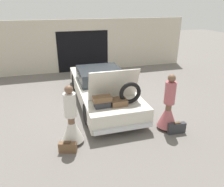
# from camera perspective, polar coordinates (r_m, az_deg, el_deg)

# --- Properties ---
(ground_plane) EXTENTS (40.00, 40.00, 0.00)m
(ground_plane) POSITION_cam_1_polar(r_m,az_deg,el_deg) (8.68, -2.62, -1.89)
(ground_plane) COLOR slate
(garage_wall_back) EXTENTS (12.00, 0.14, 2.80)m
(garage_wall_back) POSITION_cam_1_polar(r_m,az_deg,el_deg) (12.39, -7.65, 12.21)
(garage_wall_back) COLOR beige
(garage_wall_back) RESTS_ON ground_plane
(car) EXTENTS (1.91, 5.27, 1.76)m
(car) POSITION_cam_1_polar(r_m,az_deg,el_deg) (8.46, -2.68, 1.57)
(car) COLOR silver
(car) RESTS_ON ground_plane
(person_left) EXTENTS (0.63, 0.63, 1.69)m
(person_left) POSITION_cam_1_polar(r_m,az_deg,el_deg) (6.03, -10.53, -7.65)
(person_left) COLOR brown
(person_left) RESTS_ON ground_plane
(person_right) EXTENTS (0.61, 0.61, 1.75)m
(person_right) POSITION_cam_1_polar(r_m,az_deg,el_deg) (6.78, 14.48, -4.19)
(person_right) COLOR brown
(person_right) RESTS_ON ground_plane
(suitcase_beside_left_person) EXTENTS (0.49, 0.28, 0.31)m
(suitcase_beside_left_person) POSITION_cam_1_polar(r_m,az_deg,el_deg) (5.94, -11.47, -13.58)
(suitcase_beside_left_person) COLOR brown
(suitcase_beside_left_person) RESTS_ON ground_plane
(suitcase_beside_right_person) EXTENTS (0.54, 0.17, 0.36)m
(suitcase_beside_right_person) POSITION_cam_1_polar(r_m,az_deg,el_deg) (6.83, 16.52, -8.65)
(suitcase_beside_right_person) COLOR #2D2D33
(suitcase_beside_right_person) RESTS_ON ground_plane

